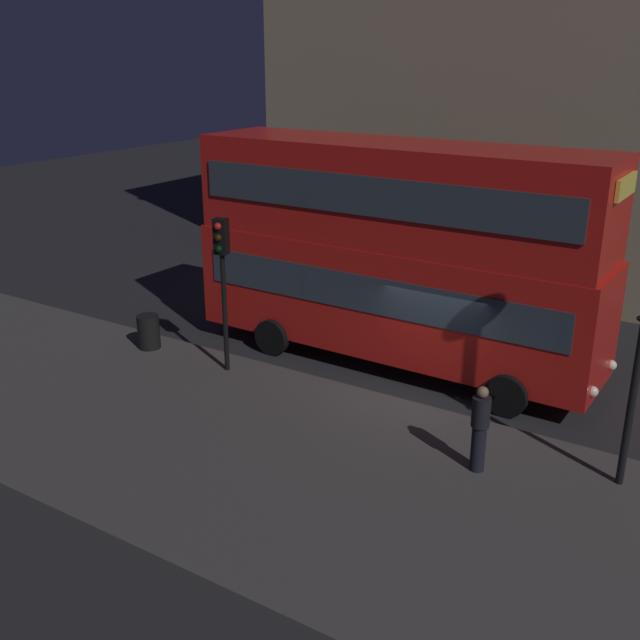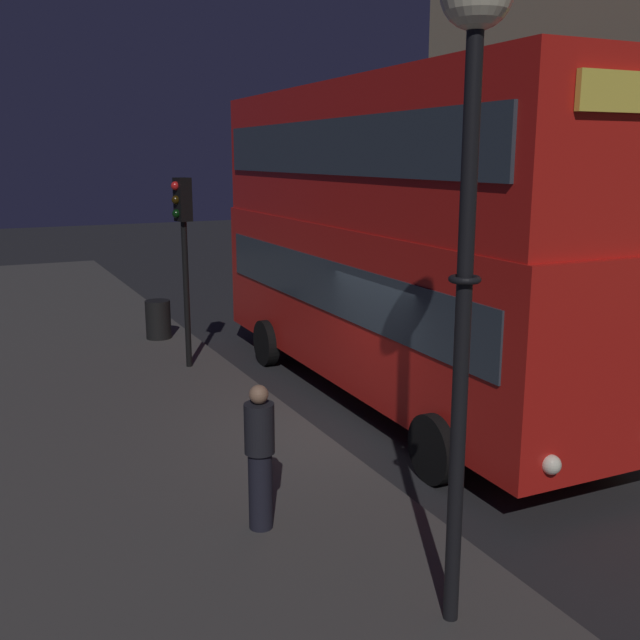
{
  "view_description": "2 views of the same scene",
  "coord_description": "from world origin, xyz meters",
  "px_view_note": "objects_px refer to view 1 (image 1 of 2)",
  "views": [
    {
      "loc": [
        6.23,
        -14.45,
        7.65
      ],
      "look_at": [
        -3.12,
        0.38,
        1.22
      ],
      "focal_mm": 41.6,
      "sensor_mm": 36.0,
      "label": 1
    },
    {
      "loc": [
        9.62,
        -5.31,
        4.35
      ],
      "look_at": [
        -2.66,
        0.63,
        1.33
      ],
      "focal_mm": 41.46,
      "sensor_mm": 36.0,
      "label": 2
    }
  ],
  "objects_px": {
    "double_decker_bus": "(395,246)",
    "litter_bin": "(149,332)",
    "pedestrian": "(480,428)",
    "traffic_light_near_kerb": "(222,263)"
  },
  "relations": [
    {
      "from": "double_decker_bus",
      "to": "traffic_light_near_kerb",
      "type": "relative_size",
      "value": 2.77
    },
    {
      "from": "traffic_light_near_kerb",
      "to": "pedestrian",
      "type": "relative_size",
      "value": 2.21
    },
    {
      "from": "traffic_light_near_kerb",
      "to": "litter_bin",
      "type": "relative_size",
      "value": 4.21
    },
    {
      "from": "litter_bin",
      "to": "double_decker_bus",
      "type": "bearing_deg",
      "value": 26.55
    },
    {
      "from": "traffic_light_near_kerb",
      "to": "pedestrian",
      "type": "bearing_deg",
      "value": -21.55
    },
    {
      "from": "litter_bin",
      "to": "traffic_light_near_kerb",
      "type": "bearing_deg",
      "value": -0.92
    },
    {
      "from": "pedestrian",
      "to": "traffic_light_near_kerb",
      "type": "bearing_deg",
      "value": -87.81
    },
    {
      "from": "double_decker_bus",
      "to": "litter_bin",
      "type": "bearing_deg",
      "value": -152.42
    },
    {
      "from": "pedestrian",
      "to": "litter_bin",
      "type": "height_order",
      "value": "pedestrian"
    },
    {
      "from": "double_decker_bus",
      "to": "pedestrian",
      "type": "height_order",
      "value": "double_decker_bus"
    }
  ]
}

